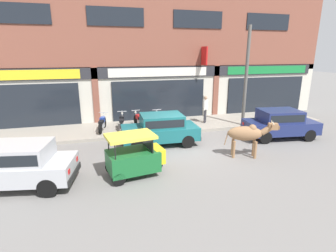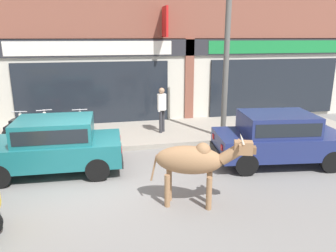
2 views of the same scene
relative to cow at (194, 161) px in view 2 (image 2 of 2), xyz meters
The scene contains 10 objects.
ground_plane 2.69m from the cow, 143.22° to the left, with size 90.00×90.00×0.00m, color slate.
sidewalk 5.72m from the cow, 110.78° to the left, with size 19.00×3.16×0.16m, color gray.
cow is the anchor object (origin of this frame).
car_1 3.46m from the cow, 30.67° to the left, with size 3.75×2.03×1.46m.
car_2 3.91m from the cow, 141.39° to the left, with size 3.67×1.74×1.46m.
motorcycle_1 6.78m from the cow, 132.64° to the left, with size 0.58×1.80×0.88m.
motorcycle_2 6.21m from the cow, 125.51° to the left, with size 0.57×1.80×0.88m.
motorcycle_3 5.48m from the cow, 117.25° to the left, with size 0.52×1.81×0.88m.
pedestrian 5.03m from the cow, 86.30° to the left, with size 0.35×0.40×1.60m.
utility_pole 4.95m from the cow, 60.70° to the left, with size 0.18×0.18×5.45m, color #595651.
Camera 2 is at (0.14, -7.55, 3.49)m, focal length 35.00 mm.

